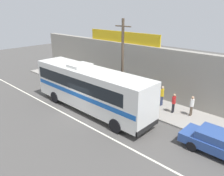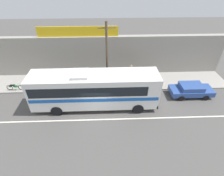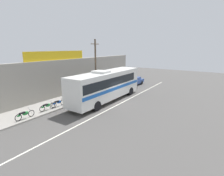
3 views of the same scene
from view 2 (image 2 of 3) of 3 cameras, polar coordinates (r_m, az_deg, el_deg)
ground_plane at (r=16.24m, az=-5.07°, el=-8.44°), size 70.00×70.00×0.00m
sidewalk_slab at (r=20.24m, az=-4.59°, el=2.06°), size 30.00×3.60×0.14m
storefront_facade at (r=20.97m, az=-4.73°, el=10.65°), size 30.00×0.70×4.80m
storefront_billboard at (r=20.10m, az=-11.39°, el=18.01°), size 8.93×0.12×1.10m
road_center_stripe at (r=15.68m, az=-5.18°, el=-10.47°), size 30.00×0.14×0.01m
intercity_bus at (r=15.79m, az=-6.13°, el=-0.18°), size 11.62×2.64×3.78m
parked_car at (r=19.60m, az=24.88°, el=-0.53°), size 4.35×1.85×1.37m
utility_pole at (r=17.07m, az=-1.72°, el=10.11°), size 1.60×0.22×7.23m
motorcycle_blue at (r=20.44m, az=-23.22°, el=0.93°), size 1.83×0.56×0.94m
motorcycle_orange at (r=21.32m, az=-29.71°, el=0.39°), size 1.84×0.56×0.94m
motorcycle_red at (r=19.94m, az=-19.68°, el=0.93°), size 1.82×0.56×0.94m
pedestrian_by_curb at (r=20.86m, az=13.76°, el=5.44°), size 0.30×0.48×1.62m
pedestrian_far_left at (r=20.33m, az=6.34°, el=5.76°), size 0.30×0.48×1.75m
pedestrian_far_right at (r=20.15m, az=10.52°, el=4.74°), size 0.30×0.48×1.62m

